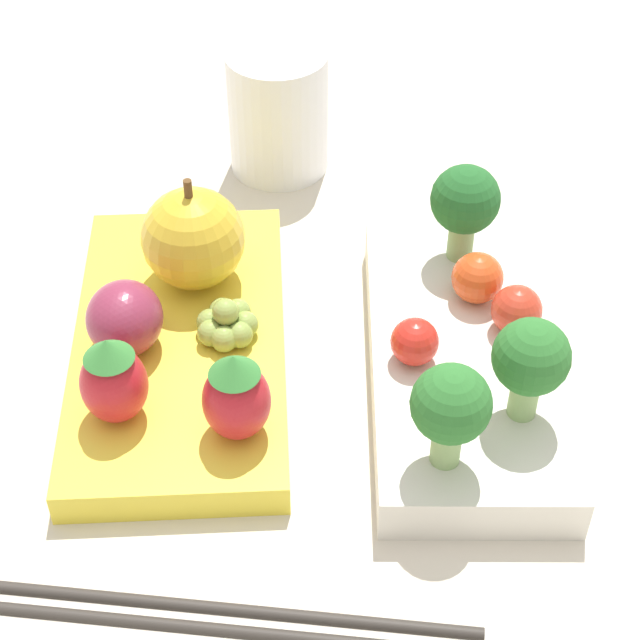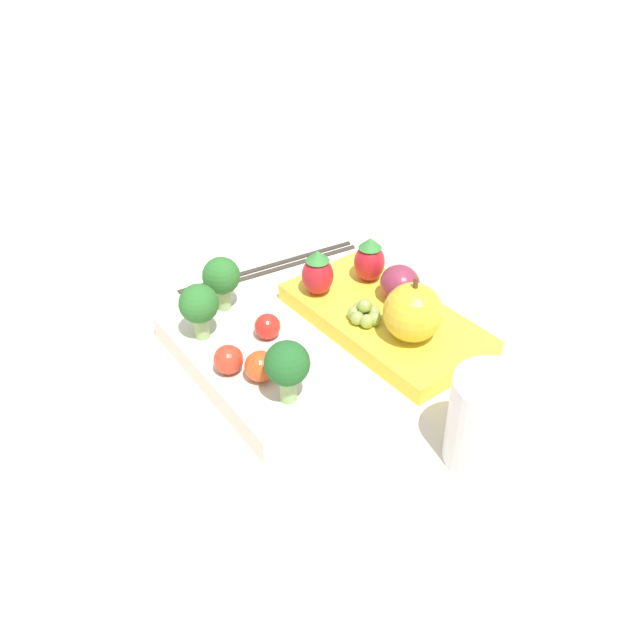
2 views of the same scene
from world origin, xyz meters
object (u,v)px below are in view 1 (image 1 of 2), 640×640
Objects in this scene: bento_box_savoury at (463,362)px; drinking_cup at (278,111)px; apple at (193,238)px; chopsticks_pair at (232,617)px; cherry_tomato_1 at (477,278)px; cherry_tomato_2 at (517,309)px; plum at (125,318)px; cherry_tomato_0 at (415,342)px; grape_cluster at (227,324)px; broccoli_floret_1 at (531,360)px; strawberry_0 at (113,380)px; broccoli_floret_2 at (451,407)px; bento_box_fruit at (180,347)px; strawberry_1 at (236,396)px; broccoli_floret_0 at (465,203)px.

bento_box_savoury is 2.62× the size of drinking_cup.
bento_box_savoury is at bearing 72.30° from apple.
chopsticks_pair is (0.15, -0.10, -0.01)m from bento_box_savoury.
apple is at bearing -12.00° from drinking_cup.
cherry_tomato_1 is 1.05× the size of cherry_tomato_2.
apple is at bearing 155.00° from plum.
cherry_tomato_0 is at bearing -62.09° from cherry_tomato_2.
plum reaches higher than grape_cluster.
apple reaches higher than broccoli_floret_1.
strawberry_0 is (0.09, -0.17, 0.00)m from cherry_tomato_1.
cherry_tomato_0 is at bearing 24.57° from drinking_cup.
cherry_tomato_2 reaches higher than bento_box_savoury.
strawberry_0 is at bearing -69.95° from cherry_tomato_2.
apple is 0.14m from drinking_cup.
chopsticks_pair is at bearing 8.91° from grape_cluster.
plum is 1.29× the size of grape_cluster.
cherry_tomato_0 is 0.21m from drinking_cup.
drinking_cup is (-0.15, -0.12, 0.00)m from cherry_tomato_1.
drinking_cup is (-0.26, -0.10, -0.02)m from broccoli_floret_2.
apple reaches higher than bento_box_fruit.
cherry_tomato_0 is 0.49× the size of strawberry_1.
plum is at bearing -15.92° from drinking_cup.
strawberry_1 is at bearing 13.27° from grape_cluster.
grape_cluster is at bearing 142.91° from strawberry_0.
bento_box_fruit is 5.28× the size of plum.
drinking_cup is (-0.19, 0.05, 0.00)m from plum.
cherry_tomato_1 reaches higher than cherry_tomato_0.
broccoli_floret_0 is 0.14m from grape_cluster.
bento_box_fruit is 0.03m from grape_cluster.
cherry_tomato_2 is at bearing 158.60° from broccoli_floret_2.
cherry_tomato_0 is 0.14m from plum.
plum is at bearing -100.09° from broccoli_floret_1.
broccoli_floret_2 is 0.16m from strawberry_0.
strawberry_0 is at bearing -73.03° from cherry_tomato_0.
cherry_tomato_1 is 0.34× the size of drinking_cup.
cherry_tomato_2 is 0.40× the size of apple.
bento_box_savoury is 0.12m from grape_cluster.
broccoli_floret_1 is 0.20m from plum.
cherry_tomato_1 reaches higher than grape_cluster.
apple is (-0.04, 0.00, 0.04)m from bento_box_fruit.
plum reaches higher than bento_box_savoury.
broccoli_floret_1 is at bearing 13.92° from broccoli_floret_0.
chopsticks_pair is at bearing -23.26° from broccoli_floret_0.
cherry_tomato_0 is at bearing -166.08° from broccoli_floret_2.
apple is 1.56× the size of plum.
bento_box_fruit is at bearing 162.08° from strawberry_0.
strawberry_1 is at bearing 84.74° from strawberry_0.
strawberry_1 is at bearing 32.97° from bento_box_fruit.
cherry_tomato_1 is at bearing -165.83° from broccoli_floret_1.
apple reaches higher than grape_cluster.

